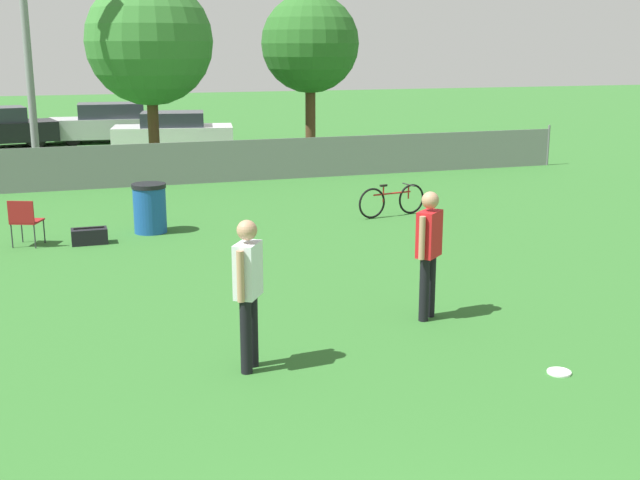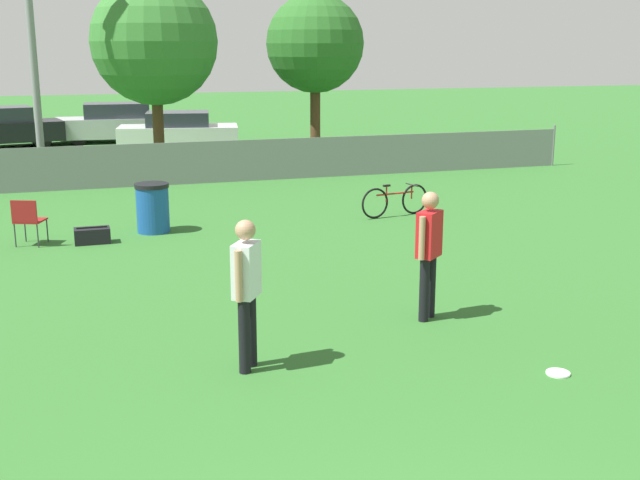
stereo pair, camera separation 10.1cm
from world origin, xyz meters
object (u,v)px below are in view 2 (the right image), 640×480
at_px(folding_chair_sideline, 28,218).
at_px(parked_car_white, 178,131).
at_px(tree_near_pole, 154,42).
at_px(parked_car_silver, 117,123).
at_px(player_receiver_white, 247,284).
at_px(gear_bag_sideline, 92,236).
at_px(frisbee_disc, 558,373).
at_px(bicycle_sideline, 395,201).
at_px(light_pole, 29,2).
at_px(tree_far_right, 315,44).
at_px(player_defender_red, 429,246).
at_px(trash_bin, 153,208).

bearing_deg(folding_chair_sideline, parked_car_white, -87.10).
distance_m(tree_near_pole, parked_car_silver, 7.85).
distance_m(player_receiver_white, gear_bag_sideline, 6.83).
distance_m(frisbee_disc, parked_car_silver, 24.31).
bearing_deg(parked_car_silver, bicycle_sideline, -70.22).
distance_m(tree_near_pole, player_receiver_white, 15.92).
bearing_deg(light_pole, folding_chair_sideline, -90.92).
bearing_deg(tree_near_pole, tree_far_right, 5.34).
bearing_deg(parked_car_white, light_pole, -118.94).
relative_size(light_pole, tree_near_pole, 1.42).
relative_size(player_defender_red, gear_bag_sideline, 2.69).
bearing_deg(player_receiver_white, light_pole, 42.51).
height_order(tree_far_right, gear_bag_sideline, tree_far_right).
height_order(tree_far_right, folding_chair_sideline, tree_far_right).
bearing_deg(player_receiver_white, parked_car_white, 27.23).
distance_m(frisbee_disc, folding_chair_sideline, 9.82).
bearing_deg(folding_chair_sideline, gear_bag_sideline, -165.95).
height_order(player_defender_red, folding_chair_sideline, player_defender_red).
bearing_deg(tree_near_pole, player_defender_red, -83.30).
bearing_deg(tree_near_pole, parked_car_white, 74.42).
bearing_deg(parked_car_silver, tree_near_pole, -81.03).
relative_size(tree_far_right, trash_bin, 5.36).
distance_m(bicycle_sideline, parked_car_white, 12.91).
bearing_deg(player_defender_red, trash_bin, 73.68).
relative_size(player_receiver_white, parked_car_white, 0.40).
xyz_separation_m(light_pole, folding_chair_sideline, (-0.12, -7.56, -4.10)).
bearing_deg(light_pole, parked_car_silver, 73.30).
relative_size(player_receiver_white, trash_bin, 1.79).
distance_m(light_pole, gear_bag_sideline, 8.97).
distance_m(player_receiver_white, bicycle_sideline, 8.65).
relative_size(frisbee_disc, bicycle_sideline, 0.16).
relative_size(tree_far_right, frisbee_disc, 19.18).
height_order(light_pole, tree_far_right, light_pole).
height_order(folding_chair_sideline, parked_car_silver, parked_car_silver).
bearing_deg(folding_chair_sideline, trash_bin, -146.94).
height_order(light_pole, trash_bin, light_pole).
distance_m(tree_near_pole, player_defender_red, 15.07).
distance_m(gear_bag_sideline, parked_car_silver, 16.38).
bearing_deg(bicycle_sideline, player_receiver_white, -134.72).
bearing_deg(light_pole, player_receiver_white, -80.61).
relative_size(folding_chair_sideline, parked_car_white, 0.20).
relative_size(player_defender_red, parked_car_silver, 0.37).
relative_size(player_receiver_white, gear_bag_sideline, 2.69).
height_order(frisbee_disc, folding_chair_sideline, folding_chair_sideline).
distance_m(tree_far_right, bicycle_sideline, 9.61).
height_order(tree_near_pole, trash_bin, tree_near_pole).
height_order(trash_bin, gear_bag_sideline, trash_bin).
relative_size(trash_bin, parked_car_white, 0.22).
bearing_deg(gear_bag_sideline, tree_near_pole, 75.68).
distance_m(tree_far_right, folding_chair_sideline, 12.92).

